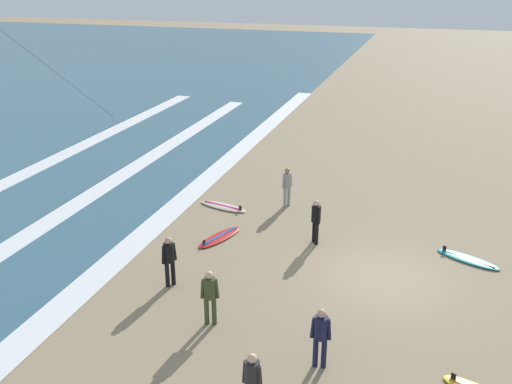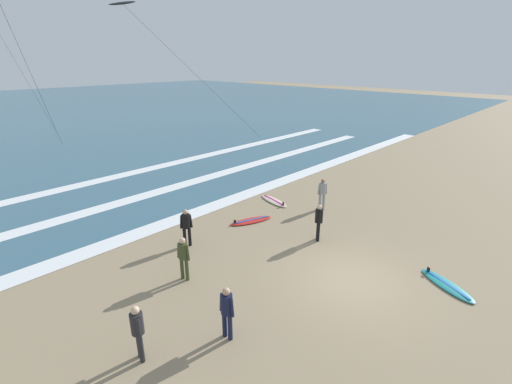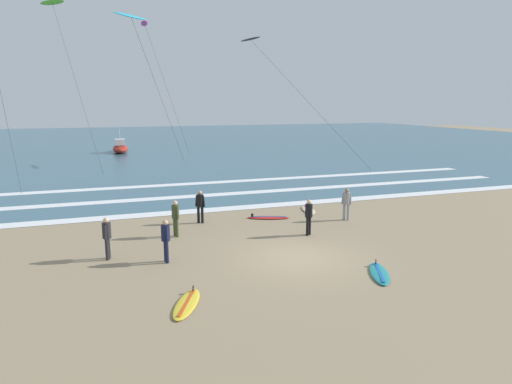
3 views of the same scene
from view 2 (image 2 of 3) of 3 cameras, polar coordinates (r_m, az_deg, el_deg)
name	(u,v)px [view 2 (image 2 of 3)]	position (r m, az deg, el deg)	size (l,w,h in m)	color
ground_plane	(350,280)	(13.15, 14.71, -13.41)	(160.00, 160.00, 0.00)	#937F60
wave_foam_shoreline	(203,210)	(18.27, -8.36, -2.84)	(51.74, 1.02, 0.01)	white
wave_foam_mid_break	(167,189)	(21.53, -13.98, 0.42)	(41.78, 0.95, 0.01)	white
wave_foam_outer_break	(143,170)	(25.63, -17.55, 3.29)	(41.44, 0.99, 0.01)	white
surfer_background_far	(186,224)	(14.65, -11.02, -5.06)	(0.47, 0.36, 1.60)	black
surfer_foreground_main	(138,328)	(9.88, -18.28, -19.86)	(0.32, 0.51, 1.60)	#232328
surfer_mid_group	(227,309)	(10.04, -4.67, -17.97)	(0.32, 0.51, 1.60)	#141938
surfer_right_near	(322,191)	(18.19, 10.50, 0.13)	(0.47, 0.37, 1.60)	gray
surfer_left_far	(183,255)	(12.54, -11.45, -9.76)	(0.32, 0.51, 1.60)	#384223
surfer_left_near	(319,219)	(15.06, 9.94, -4.27)	(0.45, 0.39, 1.60)	black
surfboard_foreground_flat	(251,221)	(16.85, -0.82, -4.57)	(2.18, 1.27, 0.25)	red
surfboard_near_water	(274,201)	(19.15, 2.85, -1.41)	(1.07, 2.18, 0.25)	beige
surfboard_right_spare	(447,285)	(13.99, 28.04, -12.91)	(1.43, 2.16, 0.25)	teal
kite_black_far_left	(123,4)	(36.52, -20.38, 26.15)	(8.94, 10.40, 11.80)	black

